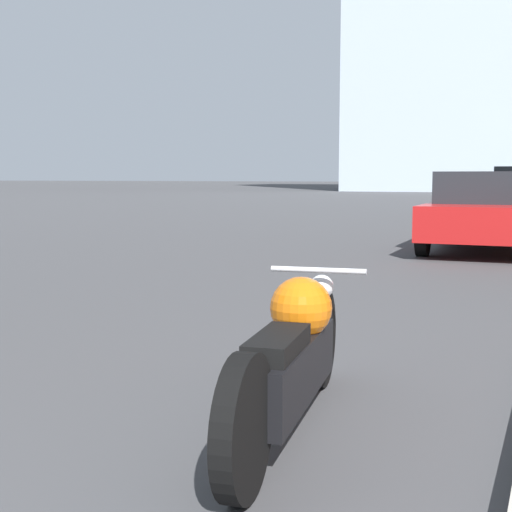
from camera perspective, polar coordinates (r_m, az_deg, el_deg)
The scene contains 2 objects.
motorcycle at distance 3.97m, azimuth 2.93°, elevation -7.98°, with size 0.62×2.39×0.82m.
parked_car_red at distance 14.00m, azimuth 17.57°, elevation 3.44°, with size 1.94×4.31×1.48m.
Camera 1 is at (3.72, 0.71, 1.39)m, focal length 50.00 mm.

